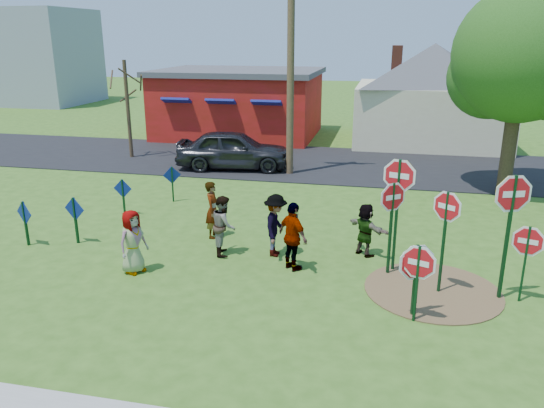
{
  "coord_description": "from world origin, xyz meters",
  "views": [
    {
      "loc": [
        3.17,
        -12.91,
        5.79
      ],
      "look_at": [
        0.24,
        0.64,
        1.38
      ],
      "focal_mm": 35.0,
      "sensor_mm": 36.0,
      "label": 1
    }
  ],
  "objects_px": {
    "leafy_tree": "(524,62)",
    "suv": "(234,149)",
    "person_b": "(213,210)",
    "stop_sign_a": "(418,268)",
    "stop_sign_b": "(399,187)",
    "utility_pole": "(291,53)",
    "person_a": "(133,242)",
    "stop_sign_c": "(446,219)",
    "stop_sign_d": "(512,206)"
  },
  "relations": [
    {
      "from": "utility_pole",
      "to": "stop_sign_b",
      "type": "bearing_deg",
      "value": -64.51
    },
    {
      "from": "stop_sign_d",
      "to": "person_b",
      "type": "distance_m",
      "value": 8.14
    },
    {
      "from": "utility_pole",
      "to": "leafy_tree",
      "type": "relative_size",
      "value": 1.28
    },
    {
      "from": "stop_sign_c",
      "to": "person_a",
      "type": "distance_m",
      "value": 7.61
    },
    {
      "from": "stop_sign_a",
      "to": "stop_sign_b",
      "type": "distance_m",
      "value": 2.76
    },
    {
      "from": "stop_sign_a",
      "to": "stop_sign_d",
      "type": "height_order",
      "value": "stop_sign_d"
    },
    {
      "from": "stop_sign_c",
      "to": "person_b",
      "type": "relative_size",
      "value": 1.52
    },
    {
      "from": "stop_sign_d",
      "to": "person_a",
      "type": "relative_size",
      "value": 1.87
    },
    {
      "from": "suv",
      "to": "stop_sign_d",
      "type": "bearing_deg",
      "value": -146.52
    },
    {
      "from": "stop_sign_b",
      "to": "person_a",
      "type": "distance_m",
      "value": 6.79
    },
    {
      "from": "stop_sign_c",
      "to": "person_b",
      "type": "bearing_deg",
      "value": -163.61
    },
    {
      "from": "stop_sign_c",
      "to": "utility_pole",
      "type": "distance_m",
      "value": 12.11
    },
    {
      "from": "utility_pole",
      "to": "leafy_tree",
      "type": "bearing_deg",
      "value": -7.43
    },
    {
      "from": "utility_pole",
      "to": "person_a",
      "type": "bearing_deg",
      "value": -100.86
    },
    {
      "from": "stop_sign_d",
      "to": "utility_pole",
      "type": "height_order",
      "value": "utility_pole"
    },
    {
      "from": "stop_sign_b",
      "to": "person_b",
      "type": "xyz_separation_m",
      "value": [
        -5.27,
        1.29,
        -1.38
      ]
    },
    {
      "from": "person_a",
      "to": "leafy_tree",
      "type": "relative_size",
      "value": 0.22
    },
    {
      "from": "stop_sign_c",
      "to": "stop_sign_d",
      "type": "relative_size",
      "value": 0.84
    },
    {
      "from": "stop_sign_a",
      "to": "utility_pole",
      "type": "distance_m",
      "value": 13.31
    },
    {
      "from": "stop_sign_a",
      "to": "person_a",
      "type": "relative_size",
      "value": 1.11
    },
    {
      "from": "person_b",
      "to": "leafy_tree",
      "type": "height_order",
      "value": "leafy_tree"
    },
    {
      "from": "stop_sign_a",
      "to": "stop_sign_d",
      "type": "distance_m",
      "value": 2.64
    },
    {
      "from": "stop_sign_b",
      "to": "utility_pole",
      "type": "distance_m",
      "value": 10.63
    },
    {
      "from": "person_a",
      "to": "suv",
      "type": "distance_m",
      "value": 11.12
    },
    {
      "from": "stop_sign_b",
      "to": "person_a",
      "type": "xyz_separation_m",
      "value": [
        -6.47,
        -1.51,
        -1.41
      ]
    },
    {
      "from": "leafy_tree",
      "to": "suv",
      "type": "bearing_deg",
      "value": 172.52
    },
    {
      "from": "stop_sign_a",
      "to": "suv",
      "type": "distance_m",
      "value": 14.24
    },
    {
      "from": "stop_sign_b",
      "to": "suv",
      "type": "distance_m",
      "value": 11.97
    },
    {
      "from": "stop_sign_a",
      "to": "stop_sign_d",
      "type": "xyz_separation_m",
      "value": [
        1.96,
        1.45,
        1.02
      ]
    },
    {
      "from": "suv",
      "to": "leafy_tree",
      "type": "bearing_deg",
      "value": -105.47
    },
    {
      "from": "stop_sign_b",
      "to": "utility_pole",
      "type": "height_order",
      "value": "utility_pole"
    },
    {
      "from": "stop_sign_c",
      "to": "suv",
      "type": "height_order",
      "value": "stop_sign_c"
    },
    {
      "from": "suv",
      "to": "utility_pole",
      "type": "distance_m",
      "value": 4.98
    },
    {
      "from": "stop_sign_b",
      "to": "suv",
      "type": "xyz_separation_m",
      "value": [
        -7.04,
        9.59,
        -1.33
      ]
    },
    {
      "from": "leafy_tree",
      "to": "person_b",
      "type": "bearing_deg",
      "value": -144.5
    },
    {
      "from": "stop_sign_a",
      "to": "stop_sign_c",
      "type": "distance_m",
      "value": 1.71
    },
    {
      "from": "suv",
      "to": "leafy_tree",
      "type": "distance_m",
      "value": 12.1
    },
    {
      "from": "stop_sign_c",
      "to": "person_b",
      "type": "distance_m",
      "value": 6.82
    },
    {
      "from": "utility_pole",
      "to": "person_b",
      "type": "bearing_deg",
      "value": -96.22
    },
    {
      "from": "leafy_tree",
      "to": "stop_sign_a",
      "type": "bearing_deg",
      "value": -109.91
    },
    {
      "from": "suv",
      "to": "leafy_tree",
      "type": "xyz_separation_m",
      "value": [
        11.33,
        -1.49,
        3.98
      ]
    },
    {
      "from": "person_b",
      "to": "suv",
      "type": "height_order",
      "value": "suv"
    },
    {
      "from": "stop_sign_d",
      "to": "leafy_tree",
      "type": "relative_size",
      "value": 0.41
    },
    {
      "from": "stop_sign_d",
      "to": "utility_pole",
      "type": "xyz_separation_m",
      "value": [
        -6.8,
        10.32,
        2.87
      ]
    },
    {
      "from": "person_b",
      "to": "utility_pole",
      "type": "height_order",
      "value": "utility_pole"
    },
    {
      "from": "stop_sign_a",
      "to": "suv",
      "type": "bearing_deg",
      "value": 141.62
    },
    {
      "from": "stop_sign_d",
      "to": "suv",
      "type": "height_order",
      "value": "stop_sign_d"
    },
    {
      "from": "stop_sign_b",
      "to": "stop_sign_d",
      "type": "xyz_separation_m",
      "value": [
        2.4,
        -1.08,
        0.0
      ]
    },
    {
      "from": "person_a",
      "to": "leafy_tree",
      "type": "bearing_deg",
      "value": -24.01
    },
    {
      "from": "stop_sign_a",
      "to": "leafy_tree",
      "type": "bearing_deg",
      "value": 90.04
    }
  ]
}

